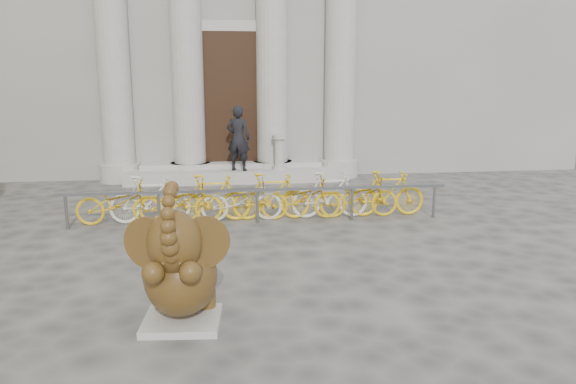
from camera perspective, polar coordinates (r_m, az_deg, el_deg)
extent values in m
plane|color=#474442|center=(7.25, -3.63, -12.98)|extent=(80.00, 80.00, 0.00)
cube|color=black|center=(16.50, -5.87, 9.34)|extent=(2.40, 0.16, 4.00)
cylinder|color=#A8A59E|center=(16.63, -17.47, 14.75)|extent=(0.90, 0.90, 8.00)
cylinder|color=#A8A59E|center=(16.40, -10.34, 15.14)|extent=(0.90, 0.90, 8.00)
cylinder|color=#A8A59E|center=(16.46, -1.66, 15.31)|extent=(0.90, 0.90, 8.00)
cylinder|color=#A8A59E|center=(16.77, 5.41, 15.21)|extent=(0.90, 0.90, 8.00)
cube|color=#A8A59E|center=(16.22, -5.67, 1.76)|extent=(6.00, 1.20, 0.36)
cube|color=#A8A59E|center=(7.26, -10.68, -12.72)|extent=(1.00, 0.92, 0.09)
ellipsoid|color=black|center=(7.32, -10.55, -9.72)|extent=(0.84, 0.81, 0.60)
ellipsoid|color=black|center=(7.06, -10.85, -8.31)|extent=(0.99, 1.19, 0.97)
cylinder|color=black|center=(7.53, -12.30, -10.47)|extent=(0.30, 0.30, 0.24)
cylinder|color=black|center=(7.46, -8.42, -10.54)|extent=(0.30, 0.30, 0.24)
cylinder|color=black|center=(6.68, -13.14, -7.89)|extent=(0.27, 0.57, 0.37)
cylinder|color=black|center=(6.62, -9.61, -7.94)|extent=(0.27, 0.57, 0.37)
ellipsoid|color=black|center=(6.58, -11.46, -5.05)|extent=(0.68, 0.65, 0.75)
cylinder|color=black|center=(6.75, -13.96, -5.05)|extent=(0.60, 0.29, 0.63)
cylinder|color=black|center=(6.65, -8.58, -5.09)|extent=(0.63, 0.19, 0.63)
cone|color=beige|center=(6.46, -12.65, -6.79)|extent=(0.10, 0.22, 0.10)
cone|color=beige|center=(6.43, -10.67, -6.82)|extent=(0.13, 0.22, 0.10)
cube|color=slate|center=(11.53, -3.15, 0.21)|extent=(8.00, 0.06, 0.06)
cylinder|color=slate|center=(11.98, -21.59, -1.90)|extent=(0.06, 0.06, 0.70)
cylinder|color=slate|center=(11.65, -12.99, -1.73)|extent=(0.06, 0.06, 0.70)
cylinder|color=slate|center=(11.61, -3.13, -1.48)|extent=(0.06, 0.06, 0.70)
cylinder|color=slate|center=(11.91, 6.52, -1.20)|extent=(0.06, 0.06, 0.70)
cylinder|color=slate|center=(12.45, 14.61, -0.93)|extent=(0.06, 0.06, 0.70)
imported|color=yellow|center=(11.97, -16.87, -0.84)|extent=(1.70, 0.50, 1.00)
imported|color=silver|center=(11.88, -13.88, -0.76)|extent=(1.66, 0.47, 1.00)
imported|color=yellow|center=(11.82, -10.85, -0.69)|extent=(1.70, 0.50, 1.00)
imported|color=yellow|center=(11.79, -7.80, -0.61)|extent=(1.66, 0.47, 1.00)
imported|color=silver|center=(11.80, -4.74, -0.53)|extent=(1.70, 0.50, 1.00)
imported|color=yellow|center=(11.84, -1.70, -0.45)|extent=(1.66, 0.47, 1.00)
imported|color=yellow|center=(11.91, 1.31, -0.37)|extent=(1.70, 0.50, 1.00)
imported|color=silver|center=(12.02, 4.28, -0.29)|extent=(1.66, 0.47, 1.00)
imported|color=yellow|center=(12.16, 7.19, -0.21)|extent=(1.70, 0.50, 1.00)
imported|color=yellow|center=(12.33, 10.03, -0.14)|extent=(1.66, 0.47, 1.00)
imported|color=black|center=(15.72, -5.07, 5.46)|extent=(0.78, 0.64, 1.82)
cylinder|color=#A8A59E|center=(15.97, -0.88, 2.52)|extent=(0.40, 0.40, 0.12)
cylinder|color=#A8A59E|center=(15.91, -0.88, 3.90)|extent=(0.28, 0.28, 0.89)
cylinder|color=#A8A59E|center=(15.85, -0.89, 5.61)|extent=(0.40, 0.40, 0.10)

